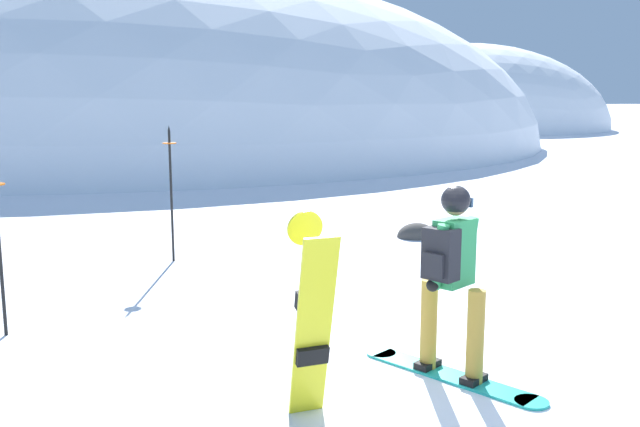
% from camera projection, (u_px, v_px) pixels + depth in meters
% --- Properties ---
extents(ground_plane, '(300.00, 300.00, 0.00)m').
position_uv_depth(ground_plane, '(425.00, 374.00, 6.24)').
color(ground_plane, white).
extents(ridge_peak_main, '(40.80, 36.72, 17.34)m').
position_uv_depth(ridge_peak_main, '(138.00, 144.00, 35.40)').
color(ridge_peak_main, white).
rests_on(ridge_peak_main, ground).
extents(ridge_peak_far, '(21.08, 18.97, 12.34)m').
position_uv_depth(ridge_peak_far, '(465.00, 129.00, 51.40)').
color(ridge_peak_far, white).
rests_on(ridge_peak_far, ground).
extents(snowboarder_main, '(0.95, 1.69, 1.71)m').
position_uv_depth(snowboarder_main, '(451.00, 277.00, 5.99)').
color(snowboarder_main, '#23B7A3').
rests_on(snowboarder_main, ground).
extents(spare_snowboard, '(0.28, 0.43, 1.62)m').
position_uv_depth(spare_snowboard, '(312.00, 317.00, 5.23)').
color(spare_snowboard, yellow).
rests_on(spare_snowboard, ground).
extents(piste_marker_near, '(0.20, 0.20, 2.03)m').
position_uv_depth(piste_marker_near, '(171.00, 185.00, 10.27)').
color(piste_marker_near, black).
rests_on(piste_marker_near, ground).
extents(rock_dark, '(0.71, 0.60, 0.50)m').
position_uv_depth(rock_dark, '(417.00, 237.00, 12.25)').
color(rock_dark, '#4C4742').
rests_on(rock_dark, ground).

